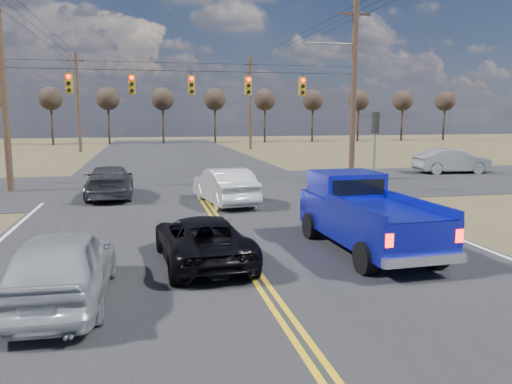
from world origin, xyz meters
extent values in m
plane|color=brown|center=(0.00, 0.00, 0.00)|extent=(160.00, 160.00, 0.00)
cube|color=#28282B|center=(0.00, 10.00, 0.00)|extent=(14.00, 120.00, 0.02)
cube|color=#28282B|center=(0.00, 18.00, 0.00)|extent=(120.00, 12.00, 0.02)
cylinder|color=#473323|center=(-9.00, 18.00, 5.00)|extent=(0.32, 0.32, 10.00)
cylinder|color=#473323|center=(9.00, 18.00, 5.00)|extent=(0.32, 0.32, 10.00)
cube|color=#473323|center=(9.00, 18.00, 9.20)|extent=(1.60, 0.12, 0.12)
cylinder|color=black|center=(0.00, 18.00, 6.00)|extent=(18.00, 0.02, 0.02)
cylinder|color=black|center=(0.00, 18.00, 6.40)|extent=(18.00, 0.02, 0.02)
cube|color=#B28C14|center=(-6.00, 18.00, 5.30)|extent=(0.34, 0.24, 1.00)
cylinder|color=#FF0C05|center=(-6.00, 17.86, 5.63)|extent=(0.20, 0.06, 0.20)
cylinder|color=black|center=(-6.00, 17.86, 5.30)|extent=(0.20, 0.06, 0.20)
cylinder|color=black|center=(-6.00, 17.86, 4.97)|extent=(0.20, 0.06, 0.20)
cube|color=black|center=(-6.00, 17.83, 5.74)|extent=(0.24, 0.14, 0.03)
cube|color=#B28C14|center=(-3.00, 18.00, 5.30)|extent=(0.34, 0.24, 1.00)
cylinder|color=#FF0C05|center=(-3.00, 17.86, 5.63)|extent=(0.20, 0.06, 0.20)
cylinder|color=black|center=(-3.00, 17.86, 5.30)|extent=(0.20, 0.06, 0.20)
cylinder|color=black|center=(-3.00, 17.86, 4.97)|extent=(0.20, 0.06, 0.20)
cube|color=black|center=(-3.00, 17.83, 5.74)|extent=(0.24, 0.14, 0.03)
cube|color=#B28C14|center=(0.00, 18.00, 5.30)|extent=(0.34, 0.24, 1.00)
cylinder|color=#FF0C05|center=(0.00, 17.86, 5.63)|extent=(0.20, 0.06, 0.20)
cylinder|color=black|center=(0.00, 17.86, 5.30)|extent=(0.20, 0.06, 0.20)
cylinder|color=black|center=(0.00, 17.86, 4.97)|extent=(0.20, 0.06, 0.20)
cube|color=black|center=(0.00, 17.83, 5.74)|extent=(0.24, 0.14, 0.03)
cube|color=#B28C14|center=(3.00, 18.00, 5.30)|extent=(0.34, 0.24, 1.00)
cylinder|color=#FF0C05|center=(3.00, 17.86, 5.63)|extent=(0.20, 0.06, 0.20)
cylinder|color=black|center=(3.00, 17.86, 5.30)|extent=(0.20, 0.06, 0.20)
cylinder|color=black|center=(3.00, 17.86, 4.97)|extent=(0.20, 0.06, 0.20)
cube|color=black|center=(3.00, 17.83, 5.74)|extent=(0.24, 0.14, 0.03)
cube|color=#B28C14|center=(6.00, 18.00, 5.30)|extent=(0.34, 0.24, 1.00)
cylinder|color=#FF0C05|center=(6.00, 17.86, 5.63)|extent=(0.20, 0.06, 0.20)
cylinder|color=black|center=(6.00, 17.86, 5.30)|extent=(0.20, 0.06, 0.20)
cylinder|color=black|center=(6.00, 17.86, 4.97)|extent=(0.20, 0.06, 0.20)
cube|color=black|center=(6.00, 17.83, 5.74)|extent=(0.24, 0.14, 0.03)
cylinder|color=slate|center=(8.20, 13.50, 1.60)|extent=(0.12, 0.12, 3.20)
cube|color=black|center=(8.20, 13.50, 3.40)|extent=(0.24, 0.34, 1.00)
cylinder|color=slate|center=(7.60, 18.00, 7.60)|extent=(2.80, 0.10, 0.10)
cube|color=slate|center=(6.30, 18.00, 7.55)|extent=(0.55, 0.22, 0.14)
cylinder|color=#473323|center=(-9.00, 46.00, 5.00)|extent=(0.32, 0.32, 10.00)
cube|color=#473323|center=(-9.00, 46.00, 9.20)|extent=(1.60, 0.12, 0.12)
cylinder|color=#473323|center=(9.00, 46.00, 5.00)|extent=(0.32, 0.32, 10.00)
cube|color=#473323|center=(9.00, 46.00, 9.20)|extent=(1.60, 0.12, 0.12)
cylinder|color=black|center=(8.30, 17.00, 9.30)|extent=(0.02, 58.00, 0.02)
cylinder|color=black|center=(9.00, 17.00, 9.30)|extent=(0.02, 58.00, 0.02)
cylinder|color=black|center=(9.70, 17.00, 9.30)|extent=(0.02, 58.00, 0.02)
cylinder|color=#33261C|center=(-14.00, 60.00, 2.75)|extent=(0.28, 0.28, 5.50)
sphere|color=#2D231C|center=(-14.00, 60.00, 5.90)|extent=(3.00, 3.00, 3.00)
cylinder|color=#33261C|center=(-7.00, 60.00, 2.75)|extent=(0.28, 0.28, 5.50)
sphere|color=#2D231C|center=(-7.00, 60.00, 5.90)|extent=(3.00, 3.00, 3.00)
cylinder|color=#33261C|center=(0.00, 60.00, 2.75)|extent=(0.28, 0.28, 5.50)
sphere|color=#2D231C|center=(0.00, 60.00, 5.90)|extent=(3.00, 3.00, 3.00)
cylinder|color=#33261C|center=(7.00, 60.00, 2.75)|extent=(0.28, 0.28, 5.50)
sphere|color=#2D231C|center=(7.00, 60.00, 5.90)|extent=(3.00, 3.00, 3.00)
cylinder|color=#33261C|center=(14.00, 60.00, 2.75)|extent=(0.28, 0.28, 5.50)
sphere|color=#2D231C|center=(14.00, 60.00, 5.90)|extent=(3.00, 3.00, 3.00)
cylinder|color=#33261C|center=(21.00, 60.00, 2.75)|extent=(0.28, 0.28, 5.50)
sphere|color=#2D231C|center=(21.00, 60.00, 5.90)|extent=(3.00, 3.00, 3.00)
cylinder|color=#33261C|center=(28.00, 60.00, 2.75)|extent=(0.28, 0.28, 5.50)
sphere|color=#2D231C|center=(28.00, 60.00, 5.90)|extent=(3.00, 3.00, 3.00)
cylinder|color=#33261C|center=(35.00, 60.00, 2.75)|extent=(0.28, 0.28, 5.50)
sphere|color=#2D231C|center=(35.00, 60.00, 5.90)|extent=(3.00, 3.00, 3.00)
cylinder|color=#33261C|center=(42.00, 60.00, 2.75)|extent=(0.28, 0.28, 5.50)
sphere|color=#2D231C|center=(42.00, 60.00, 5.90)|extent=(3.00, 3.00, 3.00)
cylinder|color=black|center=(2.57, 2.16, 0.40)|extent=(0.35, 0.81, 0.80)
cylinder|color=black|center=(4.47, 2.23, 0.40)|extent=(0.35, 0.81, 0.80)
cylinder|color=black|center=(2.44, 5.76, 0.40)|extent=(0.35, 0.81, 0.80)
cylinder|color=black|center=(4.34, 5.83, 0.40)|extent=(0.35, 0.81, 0.80)
cube|color=#1017AD|center=(3.46, 3.99, 0.90)|extent=(2.19, 5.47, 1.00)
cube|color=#1017AD|center=(3.40, 5.44, 1.72)|extent=(1.91, 1.77, 0.72)
cube|color=black|center=(3.43, 4.61, 1.72)|extent=(1.60, 0.12, 0.45)
cube|color=#1017AD|center=(2.54, 2.91, 1.50)|extent=(0.22, 3.30, 0.20)
cube|color=#1017AD|center=(4.44, 2.98, 1.50)|extent=(0.22, 3.30, 0.20)
cube|color=#1017AD|center=(3.55, 1.31, 1.10)|extent=(2.00, 0.15, 0.60)
cube|color=silver|center=(3.55, 1.24, 0.55)|extent=(2.06, 0.25, 0.22)
cube|color=#FF0C05|center=(2.67, 1.24, 1.05)|extent=(0.18, 0.07, 0.30)
cube|color=#FF0C05|center=(4.43, 1.31, 1.05)|extent=(0.18, 0.07, 0.30)
imported|color=#B0B2B8|center=(-4.13, 1.77, 0.77)|extent=(1.94, 4.58, 1.55)
imported|color=black|center=(-1.10, 3.93, 0.62)|extent=(2.37, 4.59, 1.24)
imported|color=#BDBDBD|center=(0.80, 12.33, 0.77)|extent=(2.31, 4.89, 1.55)
imported|color=#35343A|center=(-4.08, 15.16, 0.73)|extent=(2.10, 5.06, 1.46)
imported|color=gray|center=(17.03, 20.40, 0.80)|extent=(2.03, 4.97, 1.60)
camera|label=1|loc=(-2.44, -8.42, 3.74)|focal=35.00mm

